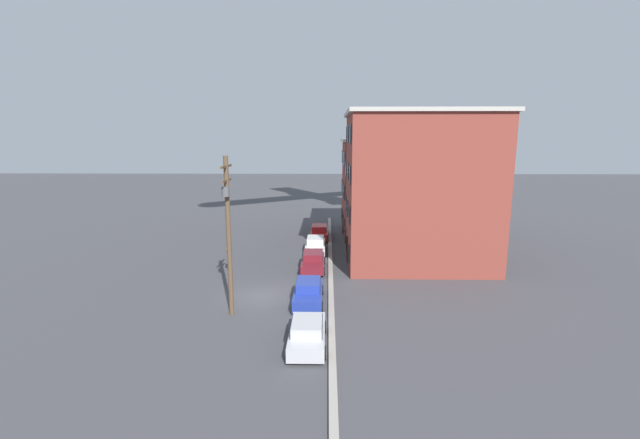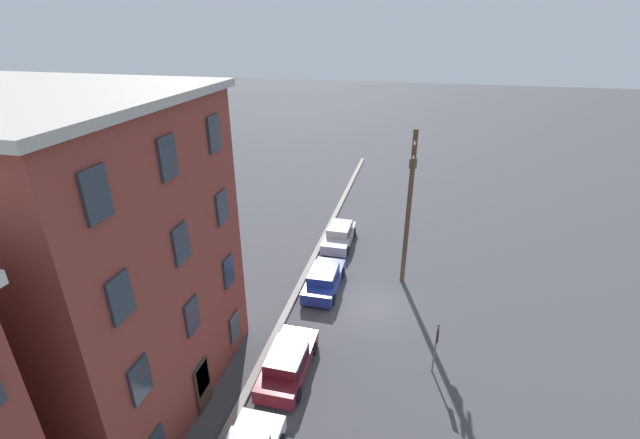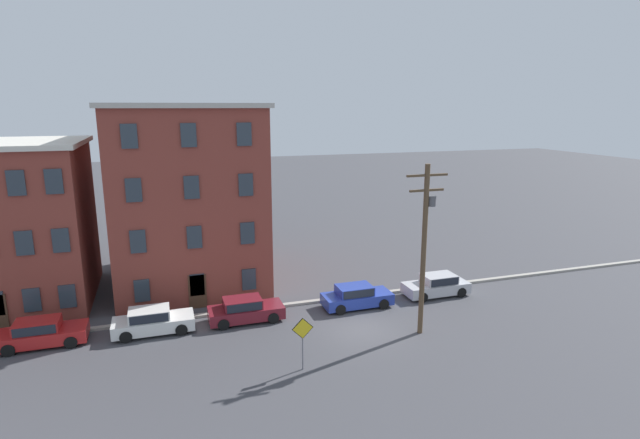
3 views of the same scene
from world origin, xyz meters
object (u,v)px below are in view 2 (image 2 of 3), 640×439
at_px(car_maroon, 288,361).
at_px(car_silver, 339,234).
at_px(car_blue, 324,278).
at_px(caution_sign, 437,340).
at_px(utility_pole, 409,201).

xyz_separation_m(car_maroon, car_silver, (13.02, 0.14, 0.00)).
xyz_separation_m(car_blue, car_silver, (5.95, 0.21, 0.00)).
relative_size(car_blue, caution_sign, 1.64).
bearing_deg(car_maroon, car_silver, 0.63).
relative_size(caution_sign, utility_pole, 0.28).
distance_m(car_maroon, caution_sign, 6.77).
bearing_deg(car_silver, car_maroon, -179.37).
distance_m(car_blue, car_silver, 5.95).
bearing_deg(car_maroon, car_blue, -0.56).
bearing_deg(caution_sign, utility_pole, 13.90).
bearing_deg(car_silver, caution_sign, -149.72).
bearing_deg(car_blue, caution_sign, -130.00).
relative_size(car_silver, caution_sign, 1.64).
height_order(car_maroon, car_blue, same).
xyz_separation_m(car_silver, caution_sign, (-11.31, -6.61, 1.06)).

